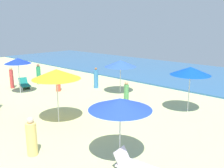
# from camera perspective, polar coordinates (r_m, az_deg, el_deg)

# --- Properties ---
(ocean) EXTENTS (60.00, 12.43, 0.12)m
(ocean) POSITION_cam_1_polar(r_m,az_deg,el_deg) (24.72, 23.29, 1.20)
(ocean) COLOR #30659A
(ocean) RESTS_ON ground_plane
(umbrella_0) EXTENTS (2.25, 2.25, 2.38)m
(umbrella_0) POSITION_cam_1_polar(r_m,az_deg,el_deg) (17.61, 1.96, 4.69)
(umbrella_0) COLOR silver
(umbrella_0) RESTS_ON ground_plane
(umbrella_3) EXTENTS (1.83, 1.83, 2.56)m
(umbrella_3) POSITION_cam_1_polar(r_m,az_deg,el_deg) (18.67, -20.78, 4.97)
(umbrella_3) COLOR silver
(umbrella_3) RESTS_ON ground_plane
(lounge_chair_3_0) EXTENTS (1.56, 1.04, 0.75)m
(lounge_chair_3_0) POSITION_cam_1_polar(r_m,az_deg,el_deg) (20.56, -19.42, -0.14)
(lounge_chair_3_0) COLOR silver
(lounge_chair_3_0) RESTS_ON ground_plane
(umbrella_4) EXTENTS (2.22, 2.22, 2.59)m
(umbrella_4) POSITION_cam_1_polar(r_m,az_deg,el_deg) (14.34, 17.54, 2.88)
(umbrella_4) COLOR silver
(umbrella_4) RESTS_ON ground_plane
(umbrella_6) EXTENTS (2.26, 2.26, 2.34)m
(umbrella_6) POSITION_cam_1_polar(r_m,az_deg,el_deg) (8.71, 1.88, -4.58)
(umbrella_6) COLOR silver
(umbrella_6) RESTS_ON ground_plane
(lounge_chair_6_0) EXTENTS (1.54, 0.86, 0.71)m
(lounge_chair_6_0) POSITION_cam_1_polar(r_m,az_deg,el_deg) (8.72, 5.27, -18.31)
(lounge_chair_6_0) COLOR silver
(lounge_chair_6_0) RESTS_ON ground_plane
(umbrella_8) EXTENTS (2.39, 2.39, 2.73)m
(umbrella_8) POSITION_cam_1_polar(r_m,az_deg,el_deg) (12.44, -12.63, 2.24)
(umbrella_8) COLOR silver
(umbrella_8) RESTS_ON ground_plane
(beachgoer_0) EXTENTS (0.45, 0.45, 1.68)m
(beachgoer_0) POSITION_cam_1_polar(r_m,az_deg,el_deg) (21.59, -16.47, 2.09)
(beachgoer_0) COLOR #2B9660
(beachgoer_0) RESTS_ON ground_plane
(beachgoer_1) EXTENTS (0.41, 0.41, 1.58)m
(beachgoer_1) POSITION_cam_1_polar(r_m,az_deg,el_deg) (14.97, 3.30, -2.40)
(beachgoer_1) COLOR #529C57
(beachgoer_1) RESTS_ON ground_plane
(beachgoer_3) EXTENTS (0.50, 0.50, 1.62)m
(beachgoer_3) POSITION_cam_1_polar(r_m,az_deg,el_deg) (19.40, -3.68, 1.26)
(beachgoer_3) COLOR #3B85C2
(beachgoer_3) RESTS_ON ground_plane
(beachgoer_5) EXTENTS (0.40, 0.40, 1.53)m
(beachgoer_5) POSITION_cam_1_polar(r_m,az_deg,el_deg) (10.02, -17.95, -11.65)
(beachgoer_5) COLOR #F9D374
(beachgoer_5) RESTS_ON ground_plane
(beachgoer_6) EXTENTS (0.45, 0.45, 1.57)m
(beachgoer_6) POSITION_cam_1_polar(r_m,az_deg,el_deg) (18.85, -12.27, 0.55)
(beachgoer_6) COLOR #F14E3A
(beachgoer_6) RESTS_ON ground_plane
(beachgoer_7) EXTENTS (0.39, 0.39, 1.67)m
(beachgoer_7) POSITION_cam_1_polar(r_m,az_deg,el_deg) (20.79, -22.03, 1.28)
(beachgoer_7) COLOR #D6403E
(beachgoer_7) RESTS_ON ground_plane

